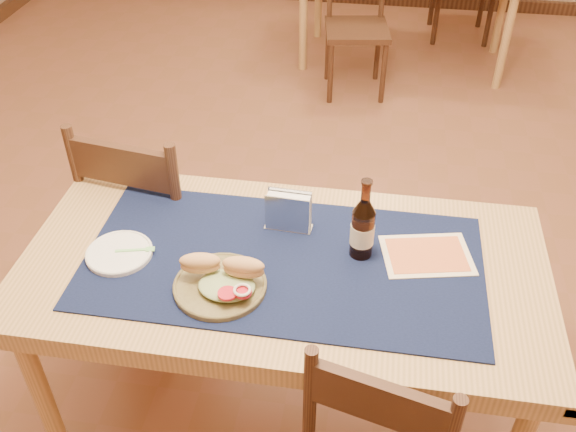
# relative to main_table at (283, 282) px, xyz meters

# --- Properties ---
(main_table) EXTENTS (1.60, 0.80, 0.75)m
(main_table) POSITION_rel_main_table_xyz_m (0.00, 0.00, 0.00)
(main_table) COLOR tan
(main_table) RESTS_ON ground
(placemat) EXTENTS (1.20, 0.60, 0.01)m
(placemat) POSITION_rel_main_table_xyz_m (0.00, 0.00, 0.09)
(placemat) COLOR #10183C
(placemat) RESTS_ON main_table
(baseboard) EXTENTS (6.00, 7.00, 0.10)m
(baseboard) POSITION_rel_main_table_xyz_m (0.00, 0.80, -0.62)
(baseboard) COLOR #432818
(baseboard) RESTS_ON ground
(chair_main_far) EXTENTS (0.51, 0.51, 0.97)m
(chair_main_far) POSITION_rel_main_table_xyz_m (-0.58, 0.44, -0.16)
(chair_main_far) COLOR #432818
(chair_main_far) RESTS_ON ground
(chair_back_near) EXTENTS (0.46, 0.46, 0.87)m
(chair_back_near) POSITION_rel_main_table_xyz_m (0.05, 2.64, -0.22)
(chair_back_near) COLOR #432818
(chair_back_near) RESTS_ON ground
(sandwich_plate) EXTENTS (0.27, 0.27, 0.10)m
(sandwich_plate) POSITION_rel_main_table_xyz_m (-0.15, -0.14, 0.12)
(sandwich_plate) COLOR olive
(sandwich_plate) RESTS_ON placemat
(side_plate) EXTENTS (0.20, 0.20, 0.02)m
(side_plate) POSITION_rel_main_table_xyz_m (-0.50, -0.05, 0.10)
(side_plate) COLOR white
(side_plate) RESTS_ON placemat
(fork) EXTENTS (0.12, 0.04, 0.00)m
(fork) POSITION_rel_main_table_xyz_m (-0.44, -0.04, 0.10)
(fork) COLOR #84DE7A
(fork) RESTS_ON side_plate
(beer_bottle) EXTENTS (0.07, 0.07, 0.27)m
(beer_bottle) POSITION_rel_main_table_xyz_m (0.23, 0.07, 0.19)
(beer_bottle) COLOR #3E1B0B
(beer_bottle) RESTS_ON placemat
(napkin_holder) EXTENTS (0.15, 0.06, 0.13)m
(napkin_holder) POSITION_rel_main_table_xyz_m (-0.01, 0.16, 0.15)
(napkin_holder) COLOR silver
(napkin_holder) RESTS_ON placemat
(menu_card) EXTENTS (0.30, 0.25, 0.01)m
(menu_card) POSITION_rel_main_table_xyz_m (0.43, 0.09, 0.09)
(menu_card) COLOR #FAE6BD
(menu_card) RESTS_ON placemat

